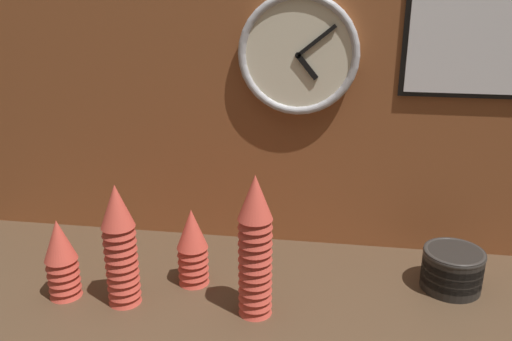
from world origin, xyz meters
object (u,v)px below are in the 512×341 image
Objects in this scene: cup_stack_center_left at (120,245)px; bowl_stack_far_right at (452,268)px; cup_stack_center at (193,247)px; wall_clock at (298,55)px; cup_stack_left at (61,259)px; cup_stack_center_right at (255,247)px.

cup_stack_center_left is 75.71cm from bowl_stack_far_right.
cup_stack_center is at bearing 37.07° from cup_stack_center_left.
cup_stack_center_left is 60.55cm from wall_clock.
wall_clock reaches higher than cup_stack_left.
cup_stack_center_left is 0.88× the size of cup_stack_center_right.
wall_clock is (49.43, 32.65, 41.39)cm from cup_stack_left.
bowl_stack_far_right is at bearing 12.82° from cup_stack_center_left.
wall_clock is (21.81, 22.96, 41.39)cm from cup_stack_center.
cup_stack_center_left is at bearing -167.18° from bowl_stack_far_right.
bowl_stack_far_right is (87.65, 16.35, -4.33)cm from cup_stack_left.
cup_stack_center_left is 2.02× the size of bowl_stack_far_right.
wall_clock is at bearing 46.47° from cup_stack_center.
cup_stack_center_right is at bearing -99.64° from wall_clock.
cup_stack_left is at bearing 178.67° from cup_stack_center_left.
cup_stack_center_right is 2.29× the size of bowl_stack_far_right.
cup_stack_center_right is 48.11cm from wall_clock.
cup_stack_center_left reaches higher than cup_stack_left.
cup_stack_center is 60.55cm from bowl_stack_far_right.
bowl_stack_far_right is at bearing 6.33° from cup_stack_center.
cup_stack_center_left reaches higher than cup_stack_center.
cup_stack_center_right is at bearing -0.07° from cup_stack_left.
cup_stack_left is 0.65× the size of wall_clock.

